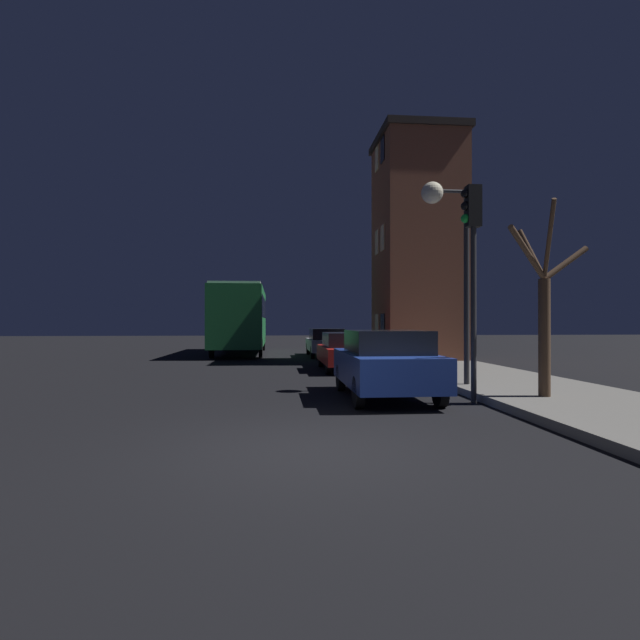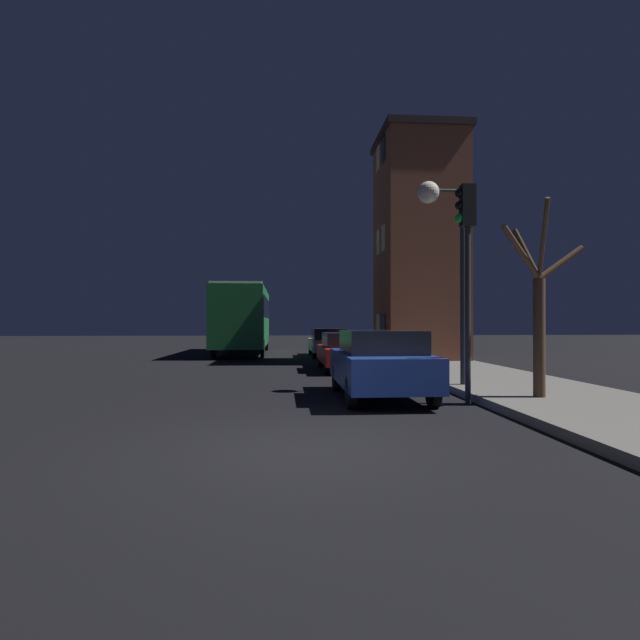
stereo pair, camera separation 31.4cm
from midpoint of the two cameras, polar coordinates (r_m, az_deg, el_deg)
ground_plane at (r=7.13m, az=-2.40°, el=-14.45°), size 120.00×120.00×0.00m
brick_building at (r=22.93m, az=10.72°, el=8.32°), size 3.67×4.13×9.96m
streetlamp at (r=13.27m, az=13.42°, el=10.42°), size 1.25×0.56×5.15m
traffic_light at (r=11.35m, az=16.23°, el=7.94°), size 0.43×0.24×4.72m
bare_tree at (r=11.52m, az=23.52°, el=0.97°), size 2.33×1.47×4.01m
bus at (r=28.16m, az=-9.36°, el=0.60°), size 2.59×10.09×3.67m
car_near_lane at (r=11.58m, az=6.72°, el=-4.86°), size 1.89×4.15×1.57m
car_mid_lane at (r=18.26m, az=2.44°, el=-3.52°), size 1.73×4.35×1.38m
car_far_lane at (r=25.69m, az=0.35°, el=-2.51°), size 1.81×4.75×1.43m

